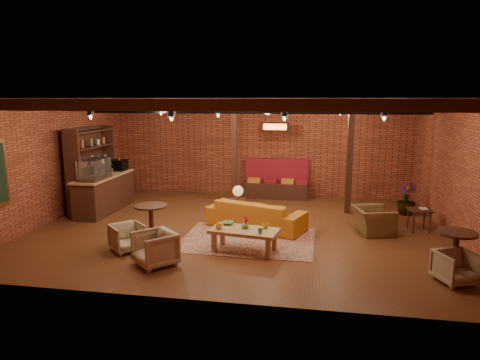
% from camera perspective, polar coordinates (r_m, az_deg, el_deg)
% --- Properties ---
extents(floor, '(10.00, 10.00, 0.00)m').
position_cam_1_polar(floor, '(10.82, -0.19, -6.40)').
color(floor, '#3C220F').
rests_on(floor, ground).
extents(ceiling, '(10.00, 8.00, 0.02)m').
position_cam_1_polar(ceiling, '(10.35, -0.20, 10.80)').
color(ceiling, black).
rests_on(ceiling, wall_back).
extents(wall_back, '(10.00, 0.02, 3.20)m').
position_cam_1_polar(wall_back, '(14.39, 2.59, 4.37)').
color(wall_back, brown).
rests_on(wall_back, ground).
extents(wall_front, '(10.00, 0.02, 3.20)m').
position_cam_1_polar(wall_front, '(6.63, -6.22, -3.13)').
color(wall_front, brown).
rests_on(wall_front, ground).
extents(wall_left, '(0.02, 8.00, 3.20)m').
position_cam_1_polar(wall_left, '(12.35, -23.71, 2.43)').
color(wall_left, brown).
rests_on(wall_left, ground).
extents(wall_right, '(0.02, 8.00, 3.20)m').
position_cam_1_polar(wall_right, '(10.79, 26.95, 1.11)').
color(wall_right, brown).
rests_on(wall_right, ground).
extents(ceiling_beams, '(9.80, 6.40, 0.22)m').
position_cam_1_polar(ceiling_beams, '(10.35, -0.20, 10.14)').
color(ceiling_beams, black).
rests_on(ceiling_beams, ceiling).
extents(ceiling_pipe, '(9.60, 0.12, 0.12)m').
position_cam_1_polar(ceiling_pipe, '(11.93, 1.16, 9.10)').
color(ceiling_pipe, black).
rests_on(ceiling_pipe, ceiling).
extents(post_left, '(0.16, 0.16, 3.20)m').
position_cam_1_polar(post_left, '(13.11, -0.80, 3.76)').
color(post_left, black).
rests_on(post_left, ground).
extents(post_right, '(0.16, 0.16, 3.20)m').
position_cam_1_polar(post_right, '(12.33, 14.42, 2.99)').
color(post_right, black).
rests_on(post_right, ground).
extents(service_counter, '(0.80, 2.50, 1.60)m').
position_cam_1_polar(service_counter, '(12.87, -17.66, -0.48)').
color(service_counter, black).
rests_on(service_counter, ground).
extents(plant_counter, '(0.35, 0.39, 0.30)m').
position_cam_1_polar(plant_counter, '(12.93, -16.97, 1.50)').
color(plant_counter, '#337F33').
rests_on(plant_counter, service_counter).
extents(shelving_hutch, '(0.52, 2.00, 2.40)m').
position_cam_1_polar(shelving_hutch, '(13.08, -19.12, 1.38)').
color(shelving_hutch, black).
rests_on(shelving_hutch, ground).
extents(banquette, '(2.10, 0.70, 1.00)m').
position_cam_1_polar(banquette, '(14.05, 4.75, -0.35)').
color(banquette, maroon).
rests_on(banquette, ground).
extents(service_sign, '(0.86, 0.06, 0.30)m').
position_cam_1_polar(service_sign, '(13.37, 4.69, 7.09)').
color(service_sign, '#FF5419').
rests_on(service_sign, ceiling).
extents(ceiling_spotlights, '(6.40, 4.40, 0.28)m').
position_cam_1_polar(ceiling_spotlights, '(10.35, -0.20, 8.92)').
color(ceiling_spotlights, black).
rests_on(ceiling_spotlights, ceiling).
extents(rug, '(3.06, 2.36, 0.01)m').
position_cam_1_polar(rug, '(9.94, 1.05, -7.94)').
color(rug, maroon).
rests_on(rug, floor).
extents(sofa, '(2.62, 1.74, 0.71)m').
position_cam_1_polar(sofa, '(10.71, 2.16, -4.59)').
color(sofa, '#B66719').
rests_on(sofa, floor).
extents(coffee_table, '(1.51, 0.92, 0.74)m').
position_cam_1_polar(coffee_table, '(9.09, 0.52, -6.90)').
color(coffee_table, olive).
rests_on(coffee_table, floor).
extents(side_table_lamp, '(0.47, 0.47, 0.91)m').
position_cam_1_polar(side_table_lamp, '(11.50, -0.27, -1.82)').
color(side_table_lamp, black).
rests_on(side_table_lamp, floor).
extents(round_table_left, '(0.76, 0.76, 0.79)m').
position_cam_1_polar(round_table_left, '(10.11, -11.77, -4.70)').
color(round_table_left, black).
rests_on(round_table_left, floor).
extents(armchair_a, '(0.86, 0.86, 0.65)m').
position_cam_1_polar(armchair_a, '(9.45, -14.80, -7.25)').
color(armchair_a, beige).
rests_on(armchair_a, floor).
extents(armchair_b, '(0.98, 0.98, 0.74)m').
position_cam_1_polar(armchair_b, '(8.53, -11.27, -8.75)').
color(armchair_b, beige).
rests_on(armchair_b, floor).
extents(armchair_right, '(0.83, 1.08, 0.84)m').
position_cam_1_polar(armchair_right, '(10.79, 17.35, -4.62)').
color(armchair_right, brown).
rests_on(armchair_right, floor).
extents(side_table_book, '(0.55, 0.55, 0.57)m').
position_cam_1_polar(side_table_book, '(11.34, 22.82, -3.79)').
color(side_table_book, black).
rests_on(side_table_book, floor).
extents(round_table_right, '(0.71, 0.71, 0.83)m').
position_cam_1_polar(round_table_right, '(8.78, 26.80, -7.88)').
color(round_table_right, black).
rests_on(round_table_right, floor).
extents(armchair_far, '(0.79, 0.76, 0.63)m').
position_cam_1_polar(armchair_far, '(8.51, 26.86, -10.16)').
color(armchair_far, beige).
rests_on(armchair_far, floor).
extents(plant_tall, '(1.85, 1.85, 2.66)m').
position_cam_1_polar(plant_tall, '(12.67, 21.56, 1.53)').
color(plant_tall, '#4C7F4C').
rests_on(plant_tall, floor).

